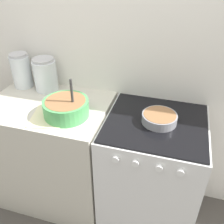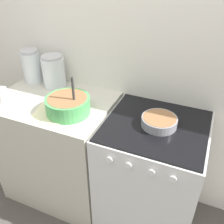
% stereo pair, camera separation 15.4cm
% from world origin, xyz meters
% --- Properties ---
extents(wall_back, '(4.68, 0.05, 2.40)m').
position_xyz_m(wall_back, '(0.00, 0.63, 1.20)').
color(wall_back, white).
rests_on(wall_back, ground_plane).
extents(countertop_cabinet, '(0.84, 0.60, 0.91)m').
position_xyz_m(countertop_cabinet, '(-0.42, 0.30, 0.45)').
color(countertop_cabinet, beige).
rests_on(countertop_cabinet, ground_plane).
extents(stove, '(0.64, 0.62, 0.91)m').
position_xyz_m(stove, '(0.34, 0.30, 0.45)').
color(stove, silver).
rests_on(stove, ground_plane).
extents(mixing_bowl, '(0.29, 0.29, 0.26)m').
position_xyz_m(mixing_bowl, '(-0.23, 0.21, 0.97)').
color(mixing_bowl, '#4CA559').
rests_on(mixing_bowl, countertop_cabinet).
extents(baking_pan, '(0.22, 0.22, 0.06)m').
position_xyz_m(baking_pan, '(0.35, 0.30, 0.94)').
color(baking_pan, gray).
rests_on(baking_pan, stove).
extents(storage_jar_left, '(0.14, 0.14, 0.26)m').
position_xyz_m(storage_jar_left, '(-0.72, 0.50, 1.02)').
color(storage_jar_left, silver).
rests_on(storage_jar_left, countertop_cabinet).
extents(storage_jar_middle, '(0.17, 0.17, 0.25)m').
position_xyz_m(storage_jar_middle, '(-0.52, 0.50, 1.01)').
color(storage_jar_middle, silver).
rests_on(storage_jar_middle, countertop_cabinet).
extents(recipe_page, '(0.26, 0.31, 0.01)m').
position_xyz_m(recipe_page, '(-0.33, 0.17, 0.91)').
color(recipe_page, beige).
rests_on(recipe_page, countertop_cabinet).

